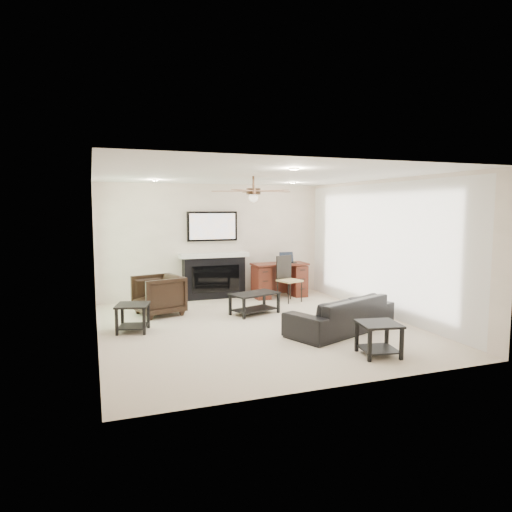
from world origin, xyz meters
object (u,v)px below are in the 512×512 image
at_px(fireplace_unit, 214,255).
at_px(armchair, 158,295).
at_px(sofa, 341,314).
at_px(desk, 279,280).
at_px(coffee_table, 255,303).

bearing_deg(fireplace_unit, armchair, -139.78).
distance_m(armchair, fireplace_unit, 1.89).
xyz_separation_m(sofa, fireplace_unit, (-1.23, 3.31, 0.67)).
relative_size(armchair, desk, 0.67).
distance_m(coffee_table, desk, 1.75).
distance_m(sofa, fireplace_unit, 3.59).
height_order(armchair, coffee_table, armchair).
xyz_separation_m(sofa, coffee_table, (-0.90, 1.60, -0.08)).
bearing_deg(armchair, sofa, 35.28).
distance_m(sofa, desk, 2.97).
xyz_separation_m(sofa, desk, (0.18, 2.97, 0.10)).
distance_m(sofa, coffee_table, 1.84).
bearing_deg(fireplace_unit, coffee_table, -79.12).
bearing_deg(coffee_table, armchair, 143.13).
bearing_deg(desk, sofa, -93.47).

